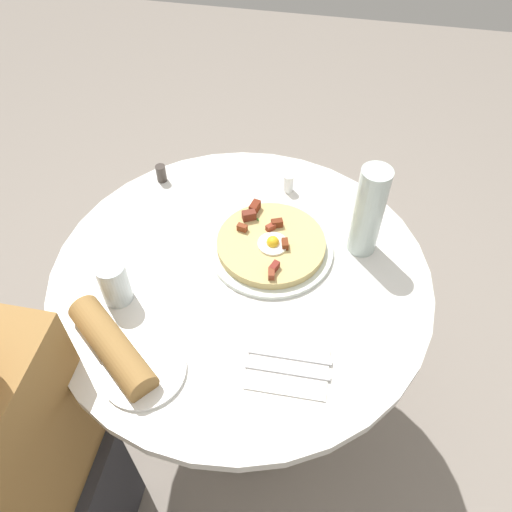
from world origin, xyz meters
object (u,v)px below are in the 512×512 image
breakfast_pizza (271,243)px  knife (287,371)px  salt_shaker (289,183)px  pepper_shaker (161,173)px  dining_table (242,315)px  water_bottle (368,212)px  bread_plate (144,370)px  fork (290,356)px  pizza_plate (271,248)px  water_glass (114,282)px  person_seated (32,475)px

breakfast_pizza → knife: 0.34m
breakfast_pizza → salt_shaker: 0.23m
breakfast_pizza → pepper_shaker: 0.40m
dining_table → water_bottle: water_bottle is taller
pepper_shaker → water_bottle: bearing=-104.6°
bread_plate → fork: size_ratio=1.00×
pizza_plate → water_glass: 0.39m
person_seated → pizza_plate: person_seated is taller
breakfast_pizza → knife: bearing=-164.4°
water_bottle → pizza_plate: bearing=103.4°
pizza_plate → water_glass: (-0.21, 0.32, 0.05)m
dining_table → knife: size_ratio=5.14×
water_bottle → fork: bearing=159.5°
dining_table → salt_shaker: (0.31, -0.07, 0.21)m
pizza_plate → water_bottle: water_bottle is taller
fork → pizza_plate: bearing=-73.6°
dining_table → bread_plate: (-0.30, 0.14, 0.19)m
knife → pepper_shaker: size_ratio=3.55×
dining_table → knife: knife is taller
knife → pepper_shaker: bearing=-51.3°
person_seated → pizza_plate: size_ratio=3.63×
knife → breakfast_pizza: bearing=-75.2°
fork → knife: size_ratio=1.00×
dining_table → water_glass: bearing=115.2°
person_seated → water_glass: person_seated is taller
bread_plate → salt_shaker: bearing=-19.3°
breakfast_pizza → salt_shaker: (0.23, -0.01, 0.00)m
person_seated → water_bottle: 0.99m
fork → pepper_shaker: pepper_shaker is taller
fork → pepper_shaker: bearing=-49.3°
knife → pepper_shaker: pepper_shaker is taller
pepper_shaker → pizza_plate: bearing=-120.0°
pizza_plate → salt_shaker: (0.23, -0.01, 0.02)m
bread_plate → salt_shaker: 0.65m
dining_table → water_bottle: bearing=-63.5°
fork → water_bottle: (0.35, -0.13, 0.12)m
fork → water_bottle: 0.39m
pizza_plate → dining_table: bearing=145.7°
person_seated → knife: 0.65m
person_seated → bread_plate: 0.40m
fork → water_bottle: water_bottle is taller
knife → water_glass: size_ratio=1.58×
bread_plate → water_glass: bearing=34.7°
person_seated → bread_plate: (0.18, -0.25, 0.25)m
fork → bread_plate: bearing=16.0°
dining_table → person_seated: 0.63m
dining_table → bread_plate: size_ratio=5.15×
pizza_plate → knife: bearing=-164.5°
knife → pizza_plate: bearing=-75.3°
bread_plate → dining_table: bearing=-26.0°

